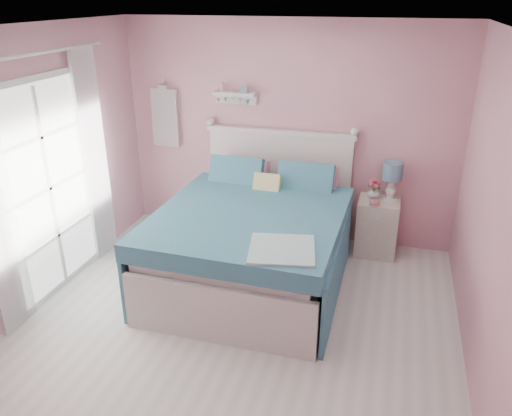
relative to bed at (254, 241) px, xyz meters
The scene contains 12 objects.
floor 1.17m from the bed, 86.04° to the right, with size 4.50×4.50×0.00m, color beige.
room_shell 1.58m from the bed, 86.04° to the right, with size 4.50×4.50×4.50m.
bed is the anchor object (origin of this frame).
nightstand 1.53m from the bed, 36.93° to the left, with size 0.46×0.45×0.67m.
table_lamp 1.74m from the bed, 36.49° to the left, with size 0.22×0.22×0.45m.
vase 1.52m from the bed, 39.93° to the left, with size 0.14×0.14×0.15m, color white.
teacup 1.42m from the bed, 32.65° to the left, with size 0.11×0.11×0.09m, color #D08B90.
roses 1.55m from the bed, 39.86° to the left, with size 0.14×0.11×0.12m.
wall_shelf 1.79m from the bed, 116.55° to the left, with size 0.50×0.15×0.25m.
hanging_dress 2.08m from the bed, 143.39° to the left, with size 0.34×0.03×0.72m, color white.
french_door 2.11m from the bed, 160.15° to the right, with size 0.04×1.32×2.16m.
curtain_far 1.99m from the bed, behind, with size 0.04×0.40×2.32m, color white.
Camera 1 is at (1.22, -3.42, 2.84)m, focal length 35.00 mm.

